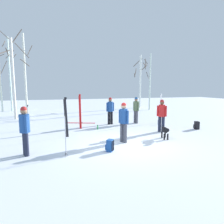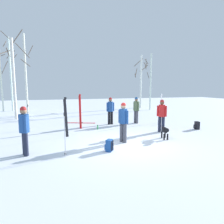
% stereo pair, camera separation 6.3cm
% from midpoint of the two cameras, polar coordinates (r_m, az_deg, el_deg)
% --- Properties ---
extents(ground_plane, '(60.00, 60.00, 0.00)m').
position_cam_midpoint_polar(ground_plane, '(8.15, 4.36, -9.44)').
color(ground_plane, white).
extents(person_0, '(0.34, 0.46, 1.72)m').
position_cam_midpoint_polar(person_0, '(8.18, 3.25, -2.31)').
color(person_0, '#4C4C56').
rests_on(person_0, ground_plane).
extents(person_1, '(0.42, 0.37, 1.72)m').
position_cam_midpoint_polar(person_1, '(10.39, 14.35, -0.44)').
color(person_1, '#1E2338').
rests_on(person_1, ground_plane).
extents(person_2, '(0.34, 0.50, 1.72)m').
position_cam_midpoint_polar(person_2, '(7.25, -24.69, -4.26)').
color(person_2, '#1E2338').
rests_on(person_2, ground_plane).
extents(person_3, '(0.34, 0.50, 1.72)m').
position_cam_midpoint_polar(person_3, '(12.60, 6.99, 1.09)').
color(person_3, '#4C4C56').
rests_on(person_3, ground_plane).
extents(person_4, '(0.52, 0.34, 1.72)m').
position_cam_midpoint_polar(person_4, '(12.14, -0.67, 0.91)').
color(person_4, black).
rests_on(person_4, ground_plane).
extents(dog, '(0.37, 0.88, 0.57)m').
position_cam_midpoint_polar(dog, '(9.12, 15.31, -5.35)').
color(dog, black).
rests_on(dog, ground_plane).
extents(ski_pair_planted_0, '(0.18, 0.10, 1.92)m').
position_cam_midpoint_polar(ski_pair_planted_0, '(13.18, 14.18, 1.09)').
color(ski_pair_planted_0, white).
rests_on(ski_pair_planted_0, ground_plane).
extents(ski_pair_planted_1, '(0.14, 0.11, 1.96)m').
position_cam_midpoint_polar(ski_pair_planted_1, '(11.00, -9.60, 0.10)').
color(ski_pair_planted_1, red).
rests_on(ski_pair_planted_1, ground_plane).
extents(ski_pair_planted_2, '(0.21, 0.08, 1.90)m').
position_cam_midpoint_polar(ski_pair_planted_2, '(9.29, -13.68, -1.58)').
color(ski_pair_planted_2, black).
rests_on(ski_pair_planted_2, ground_plane).
extents(ski_pair_lying_0, '(1.87, 0.83, 0.05)m').
position_cam_midpoint_polar(ski_pair_lying_0, '(12.84, -9.41, -3.21)').
color(ski_pair_lying_0, red).
rests_on(ski_pair_lying_0, ground_plane).
extents(ski_poles_0, '(0.07, 0.21, 1.41)m').
position_cam_midpoint_polar(ski_poles_0, '(11.42, -23.73, -1.30)').
color(ski_poles_0, '#B2B2BC').
rests_on(ski_poles_0, ground_plane).
extents(ski_poles_1, '(0.07, 0.21, 1.51)m').
position_cam_midpoint_polar(ski_poles_1, '(6.77, -13.90, -6.14)').
color(ski_poles_1, '#B2B2BC').
rests_on(ski_poles_1, ground_plane).
extents(backpack_0, '(0.35, 0.34, 0.44)m').
position_cam_midpoint_polar(backpack_0, '(7.21, -0.91, -9.91)').
color(backpack_0, '#1E4C99').
rests_on(backpack_0, ground_plane).
extents(backpack_1, '(0.32, 0.30, 0.44)m').
position_cam_midpoint_polar(backpack_1, '(11.83, 23.66, -3.65)').
color(backpack_1, black).
rests_on(backpack_1, ground_plane).
extents(water_bottle_0, '(0.06, 0.06, 0.28)m').
position_cam_midpoint_polar(water_bottle_0, '(12.47, 13.37, -3.06)').
color(water_bottle_0, silver).
rests_on(water_bottle_0, ground_plane).
extents(water_bottle_1, '(0.07, 0.07, 0.26)m').
position_cam_midpoint_polar(water_bottle_1, '(10.83, -4.44, -4.51)').
color(water_bottle_1, green).
rests_on(water_bottle_1, ground_plane).
extents(birch_tree_1, '(1.39, 0.88, 5.91)m').
position_cam_midpoint_polar(birch_tree_1, '(21.43, -30.30, 8.38)').
color(birch_tree_1, silver).
rests_on(birch_tree_1, ground_plane).
extents(birch_tree_2, '(1.19, 1.29, 7.46)m').
position_cam_midpoint_polar(birch_tree_2, '(21.41, -28.15, 10.25)').
color(birch_tree_2, silver).
rests_on(birch_tree_2, ground_plane).
extents(birch_tree_3, '(1.53, 1.17, 6.49)m').
position_cam_midpoint_polar(birch_tree_3, '(15.74, -27.39, 9.19)').
color(birch_tree_3, silver).
rests_on(birch_tree_3, ground_plane).
extents(birch_tree_4, '(1.28, 1.28, 6.59)m').
position_cam_midpoint_polar(birch_tree_4, '(17.38, -24.48, 10.22)').
color(birch_tree_4, silver).
rests_on(birch_tree_4, ground_plane).
extents(birch_tree_5, '(1.63, 1.55, 5.88)m').
position_cam_midpoint_polar(birch_tree_5, '(22.17, 8.22, 9.33)').
color(birch_tree_5, white).
rests_on(birch_tree_5, ground_plane).
extents(birch_tree_6, '(0.80, 1.15, 5.68)m').
position_cam_midpoint_polar(birch_tree_6, '(20.23, 11.00, 9.09)').
color(birch_tree_6, silver).
rests_on(birch_tree_6, ground_plane).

